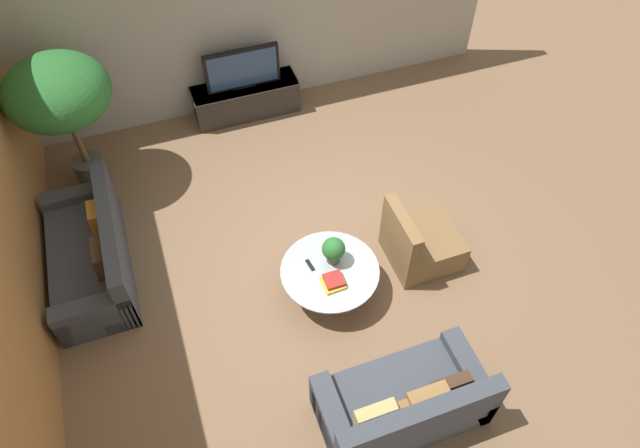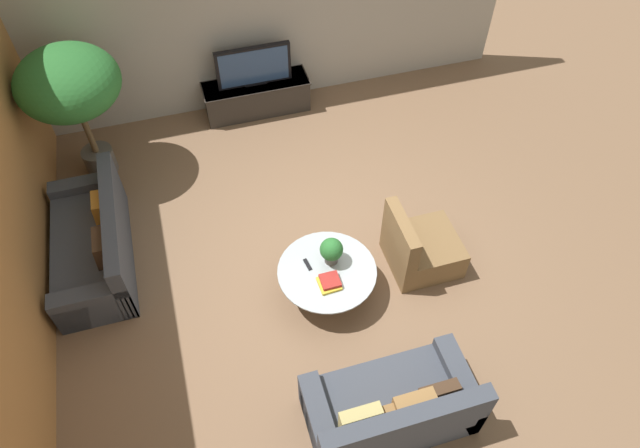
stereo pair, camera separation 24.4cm
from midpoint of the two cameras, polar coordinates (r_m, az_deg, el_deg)
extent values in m
plane|color=brown|center=(7.01, -0.24, -3.02)|extent=(24.00, 24.00, 0.00)
cube|color=#A39E93|center=(8.42, -8.26, 20.53)|extent=(7.40, 0.12, 3.00)
cube|color=#2D2823|center=(8.81, -8.21, 12.23)|extent=(1.54, 0.48, 0.50)
cube|color=#2D2823|center=(8.67, -8.39, 13.48)|extent=(1.57, 0.50, 0.02)
cube|color=black|center=(8.49, -8.64, 15.14)|extent=(1.08, 0.08, 0.60)
cube|color=navy|center=(8.45, -8.56, 14.98)|extent=(1.00, 0.00, 0.54)
cube|color=black|center=(8.65, -8.41, 13.59)|extent=(0.32, 0.13, 0.02)
cylinder|color=black|center=(6.71, -0.10, -6.56)|extent=(0.61, 0.61, 0.02)
cylinder|color=black|center=(6.55, -0.10, -5.69)|extent=(0.10, 0.10, 0.38)
cylinder|color=#A8B2B7|center=(6.39, -0.10, -4.69)|extent=(1.11, 1.11, 0.02)
cube|color=#3D424C|center=(7.26, -22.87, -3.39)|extent=(0.84, 1.90, 0.42)
cube|color=#3D424C|center=(6.90, -21.23, -0.61)|extent=(0.16, 1.90, 0.42)
cube|color=#3D424C|center=(7.79, -23.49, 1.66)|extent=(0.84, 0.20, 0.54)
cube|color=#3D424C|center=(6.70, -22.45, -8.65)|extent=(0.84, 0.20, 0.54)
cube|color=orange|center=(7.20, -22.54, 0.61)|extent=(0.14, 0.31, 0.29)
cube|color=#422D1E|center=(6.74, -22.15, -3.22)|extent=(0.14, 0.37, 0.34)
cube|color=#3D424C|center=(5.89, 6.83, -17.36)|extent=(1.61, 0.84, 0.42)
cube|color=#3D424C|center=(5.40, 8.82, -18.75)|extent=(1.61, 0.16, 0.42)
cube|color=#3D424C|center=(6.04, 13.18, -14.72)|extent=(0.20, 0.84, 0.54)
cube|color=#3D424C|center=(5.71, 0.06, -19.46)|extent=(0.20, 0.84, 0.54)
cube|color=#422D1E|center=(5.59, 11.66, -16.07)|extent=(0.38, 0.16, 0.35)
cube|color=olive|center=(5.52, 9.26, -16.98)|extent=(0.38, 0.12, 0.35)
cube|color=olive|center=(5.48, 6.73, -18.04)|extent=(0.31, 0.17, 0.30)
cube|color=tan|center=(5.40, 4.19, -18.83)|extent=(0.38, 0.14, 0.35)
cube|color=brown|center=(6.92, 9.25, -2.22)|extent=(0.80, 0.76, 0.40)
cube|color=brown|center=(6.47, 7.11, -0.71)|extent=(0.14, 0.76, 0.46)
cylinder|color=#514C47|center=(8.36, -22.71, 5.02)|extent=(0.41, 0.41, 0.36)
cylinder|color=brown|center=(8.02, -23.85, 7.67)|extent=(0.08, 0.08, 0.71)
ellipsoid|color=#286B2D|center=(7.58, -25.67, 11.82)|extent=(1.25, 1.25, 0.81)
cylinder|color=#514C47|center=(6.42, 0.25, -3.39)|extent=(0.15, 0.15, 0.10)
sphere|color=#286B2D|center=(6.29, 0.26, -2.52)|extent=(0.26, 0.26, 0.26)
cube|color=gold|center=(6.26, 0.18, -5.96)|extent=(0.24, 0.24, 0.03)
cube|color=#A32823|center=(6.24, 0.28, -5.64)|extent=(0.21, 0.21, 0.04)
cube|color=black|center=(6.41, -2.10, -4.14)|extent=(0.06, 0.16, 0.02)
camera|label=1|loc=(0.12, -91.06, -1.28)|focal=32.00mm
camera|label=2|loc=(0.12, 88.94, 1.28)|focal=32.00mm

